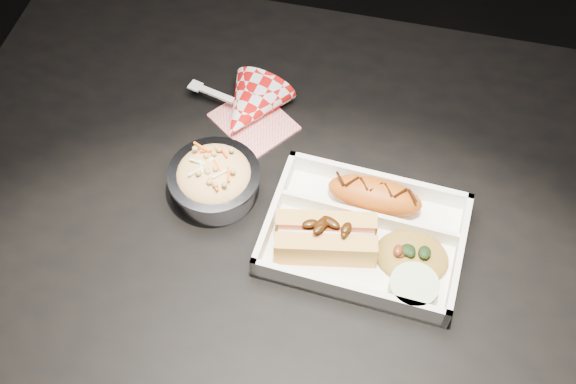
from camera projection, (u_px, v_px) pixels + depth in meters
The scene contains 8 objects.
dining_table at pixel (346, 256), 1.03m from camera, with size 1.20×0.80×0.75m.
food_tray at pixel (364, 237), 0.93m from camera, with size 0.26×0.19×0.04m.
fried_pastry at pixel (375, 195), 0.95m from camera, with size 0.13×0.05×0.04m, color #C65A13.
hotdog at pixel (326, 237), 0.91m from camera, with size 0.14×0.08×0.06m.
fried_rice_mound at pixel (413, 252), 0.91m from camera, with size 0.09×0.08×0.03m, color #A67E30.
cupcake_liner at pixel (413, 289), 0.88m from camera, with size 0.06×0.06×0.03m, color beige.
foil_coleslaw_cup at pixel (214, 179), 0.96m from camera, with size 0.12×0.12×0.07m.
napkin_fork at pixel (249, 109), 1.05m from camera, with size 0.18×0.14×0.10m.
Camera 1 is at (0.03, -0.51, 1.57)m, focal length 45.00 mm.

